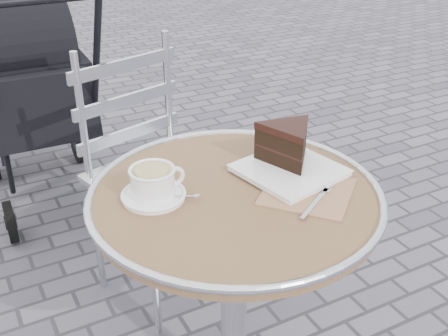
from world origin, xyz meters
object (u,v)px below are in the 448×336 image
cappuccino_set (154,185)px  cake_plate_set (289,150)px  cafe_table (235,248)px  bistro_chair (143,146)px  baby_stroller (33,100)px

cappuccino_set → cake_plate_set: cake_plate_set is taller
cappuccino_set → cafe_table: bearing=-22.8°
bistro_chair → baby_stroller: (-0.22, 0.87, -0.10)m
cafe_table → bistro_chair: 0.66m
baby_stroller → cappuccino_set: bearing=-86.9°
cafe_table → baby_stroller: bearing=98.1°
cappuccino_set → bistro_chair: bistro_chair is taller
cafe_table → cappuccino_set: (-0.18, 0.07, 0.20)m
cafe_table → baby_stroller: (-0.22, 1.53, -0.09)m
cafe_table → bistro_chair: bistro_chair is taller
cafe_table → cappuccino_set: 0.28m
cake_plate_set → bistro_chair: size_ratio=0.42×
cafe_table → cake_plate_set: 0.29m
cappuccino_set → baby_stroller: (-0.04, 1.46, -0.29)m
cappuccino_set → bistro_chair: bearing=71.7°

